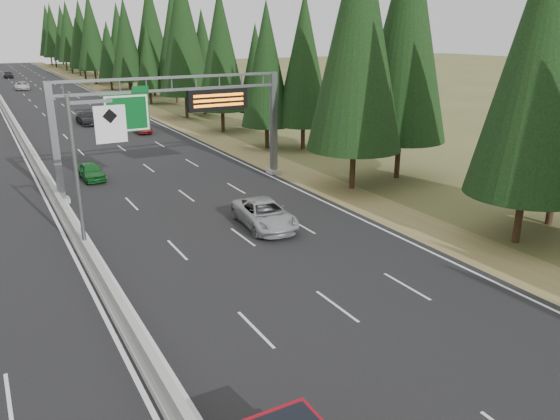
% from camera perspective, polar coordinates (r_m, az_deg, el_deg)
% --- Properties ---
extents(road, '(32.00, 260.00, 0.08)m').
position_cam_1_polar(road, '(82.68, -26.60, 8.89)').
color(road, black).
rests_on(road, ground).
extents(shoulder_right, '(3.60, 260.00, 0.06)m').
position_cam_1_polar(shoulder_right, '(85.38, -14.50, 10.46)').
color(shoulder_right, olive).
rests_on(shoulder_right, ground).
extents(median_barrier, '(0.70, 260.00, 0.85)m').
position_cam_1_polar(median_barrier, '(82.63, -26.63, 9.15)').
color(median_barrier, gray).
rests_on(median_barrier, road).
extents(sign_gantry, '(16.75, 0.98, 7.80)m').
position_cam_1_polar(sign_gantry, '(39.31, -10.10, 9.83)').
color(sign_gantry, slate).
rests_on(sign_gantry, road).
extents(hov_sign_pole, '(2.80, 0.50, 8.00)m').
position_cam_1_polar(hov_sign_pole, '(27.89, -19.40, 4.50)').
color(hov_sign_pole, slate).
rests_on(hov_sign_pole, road).
extents(tree_row_right, '(11.95, 244.30, 18.83)m').
position_cam_1_polar(tree_row_right, '(82.99, -11.66, 16.98)').
color(tree_row_right, black).
rests_on(tree_row_right, ground).
extents(silver_minivan, '(3.01, 5.65, 1.51)m').
position_cam_1_polar(silver_minivan, '(31.29, -1.63, -0.43)').
color(silver_minivan, '#A0A1A4').
rests_on(silver_minivan, road).
extents(car_ahead_green, '(1.65, 3.84, 1.29)m').
position_cam_1_polar(car_ahead_green, '(43.66, -19.14, 3.84)').
color(car_ahead_green, '#166121').
rests_on(car_ahead_green, road).
extents(car_ahead_dkred, '(1.54, 4.02, 1.31)m').
position_cam_1_polar(car_ahead_dkred, '(62.43, -14.23, 8.42)').
color(car_ahead_dkred, '#5F0D10').
rests_on(car_ahead_dkred, road).
extents(car_ahead_dkgrey, '(2.20, 5.23, 1.51)m').
position_cam_1_polar(car_ahead_dkgrey, '(70.21, -19.46, 9.07)').
color(car_ahead_dkgrey, black).
rests_on(car_ahead_dkgrey, road).
extents(car_ahead_white, '(2.86, 5.51, 1.49)m').
position_cam_1_polar(car_ahead_white, '(116.00, -25.33, 11.65)').
color(car_ahead_white, silver).
rests_on(car_ahead_white, road).
extents(car_ahead_far, '(1.96, 4.77, 1.62)m').
position_cam_1_polar(car_ahead_far, '(146.11, -26.53, 12.56)').
color(car_ahead_far, black).
rests_on(car_ahead_far, road).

